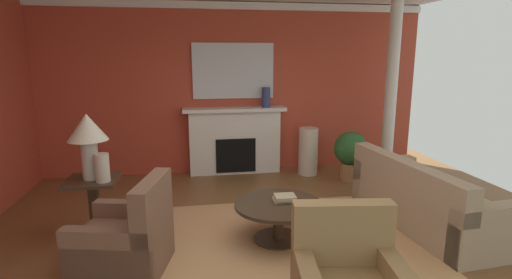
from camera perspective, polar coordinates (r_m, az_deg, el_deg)
ground_plane at (r=4.42m, az=0.35°, el=-15.82°), size 8.38×8.38×0.00m
wall_fireplace at (r=7.02m, az=-4.03°, el=7.35°), size 7.05×0.12×2.98m
crown_moulding at (r=6.97m, az=-4.14°, el=18.93°), size 7.05×0.08×0.12m
area_rug at (r=4.64m, az=3.25°, el=-14.35°), size 3.18×2.37×0.01m
fireplace at (r=6.96m, az=-3.10°, el=-0.42°), size 1.80×0.35×1.18m
mantel_mirror at (r=6.92m, az=-3.34°, el=9.96°), size 1.42×0.04×0.96m
sofa at (r=5.31m, az=23.35°, el=-8.44°), size 1.09×2.18×0.85m
armchair_near_window at (r=4.09m, az=-18.40°, el=-14.11°), size 0.96×0.96×0.95m
coffee_table at (r=4.50m, az=3.30°, el=-10.60°), size 1.00×1.00×0.45m
side_table at (r=4.93m, az=-22.56°, el=-8.65°), size 0.56×0.56×0.70m
table_lamp at (r=4.72m, az=-23.36°, el=0.78°), size 0.44×0.44×0.75m
vase_tall_corner at (r=6.96m, az=7.62°, el=-1.72°), size 0.34×0.34×0.84m
vase_mantel_right at (r=6.87m, az=1.46°, el=6.16°), size 0.15×0.15×0.35m
vase_on_side_table at (r=4.65m, az=-21.53°, el=-3.85°), size 0.16×0.16×0.32m
book_red_cover at (r=4.51m, az=3.98°, el=-8.77°), size 0.23×0.17×0.03m
book_art_folio at (r=4.49m, az=4.26°, el=-8.39°), size 0.25×0.21×0.04m
potted_plant at (r=6.74m, az=13.65°, el=-1.77°), size 0.56×0.56×0.83m
column_white at (r=6.95m, az=19.10°, el=6.67°), size 0.20×0.20×2.98m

